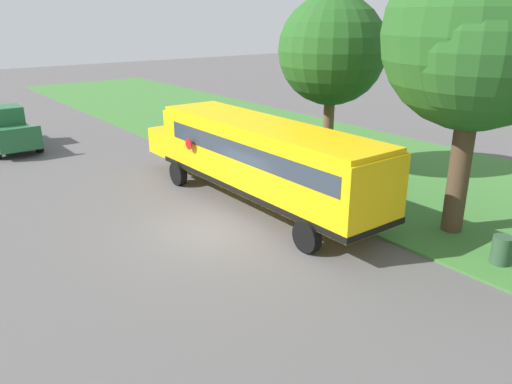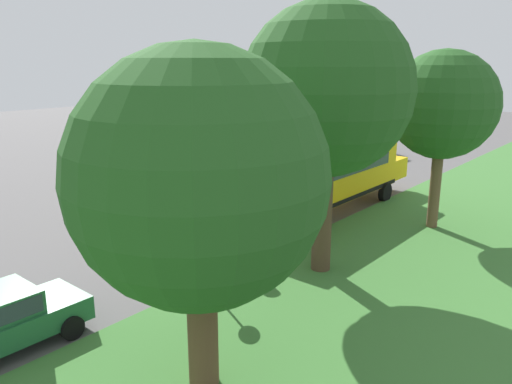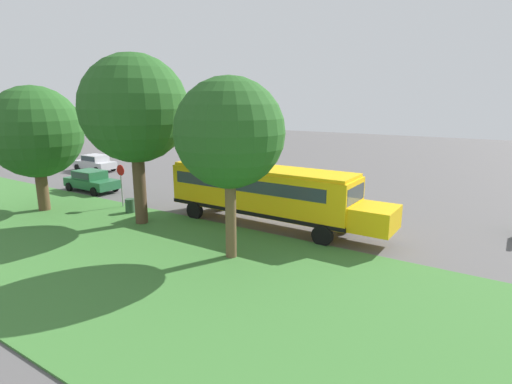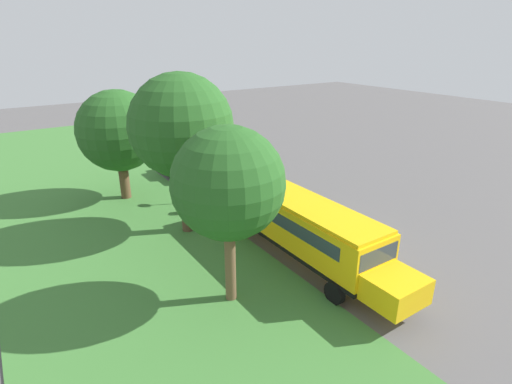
{
  "view_description": "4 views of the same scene",
  "coord_description": "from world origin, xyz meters",
  "px_view_note": "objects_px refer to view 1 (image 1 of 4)",
  "views": [
    {
      "loc": [
        7.95,
        13.0,
        6.77
      ],
      "look_at": [
        -0.86,
        1.43,
        1.57
      ],
      "focal_mm": 35.0,
      "sensor_mm": 36.0,
      "label": 1
    },
    {
      "loc": [
        -14.95,
        18.73,
        7.09
      ],
      "look_at": [
        -1.0,
        2.1,
        1.38
      ],
      "focal_mm": 35.0,
      "sensor_mm": 36.0,
      "label": 2
    },
    {
      "loc": [
        -20.4,
        -11.83,
        6.62
      ],
      "look_at": [
        -1.14,
        0.79,
        1.33
      ],
      "focal_mm": 28.0,
      "sensor_mm": 36.0,
      "label": 3
    },
    {
      "loc": [
        -14.63,
        -14.69,
        10.62
      ],
      "look_at": [
        -2.26,
        3.81,
        1.93
      ],
      "focal_mm": 28.0,
      "sensor_mm": 36.0,
      "label": 4
    }
  ],
  "objects_px": {
    "pickup_truck": "(7,128)",
    "trash_bin": "(501,251)",
    "oak_tree_roadside_mid": "(479,40)",
    "oak_tree_beside_bus": "(333,51)",
    "school_bus": "(259,155)"
  },
  "relations": [
    {
      "from": "pickup_truck",
      "to": "trash_bin",
      "type": "relative_size",
      "value": 6.0
    },
    {
      "from": "trash_bin",
      "to": "oak_tree_roadside_mid",
      "type": "bearing_deg",
      "value": -112.07
    },
    {
      "from": "pickup_truck",
      "to": "oak_tree_roadside_mid",
      "type": "relative_size",
      "value": 0.6
    },
    {
      "from": "oak_tree_beside_bus",
      "to": "trash_bin",
      "type": "relative_size",
      "value": 8.45
    },
    {
      "from": "school_bus",
      "to": "pickup_truck",
      "type": "height_order",
      "value": "school_bus"
    },
    {
      "from": "school_bus",
      "to": "oak_tree_beside_bus",
      "type": "bearing_deg",
      "value": -166.01
    },
    {
      "from": "oak_tree_beside_bus",
      "to": "oak_tree_roadside_mid",
      "type": "xyz_separation_m",
      "value": [
        1.39,
        7.09,
        0.76
      ]
    },
    {
      "from": "school_bus",
      "to": "oak_tree_beside_bus",
      "type": "relative_size",
      "value": 1.63
    },
    {
      "from": "oak_tree_beside_bus",
      "to": "oak_tree_roadside_mid",
      "type": "height_order",
      "value": "oak_tree_roadside_mid"
    },
    {
      "from": "school_bus",
      "to": "oak_tree_beside_bus",
      "type": "xyz_separation_m",
      "value": [
        -4.74,
        -1.18,
        3.4
      ]
    },
    {
      "from": "pickup_truck",
      "to": "school_bus",
      "type": "bearing_deg",
      "value": 110.02
    },
    {
      "from": "pickup_truck",
      "to": "oak_tree_beside_bus",
      "type": "height_order",
      "value": "oak_tree_beside_bus"
    },
    {
      "from": "school_bus",
      "to": "pickup_truck",
      "type": "bearing_deg",
      "value": -69.98
    },
    {
      "from": "school_bus",
      "to": "pickup_truck",
      "type": "xyz_separation_m",
      "value": [
        5.44,
        -14.94,
        -0.85
      ]
    },
    {
      "from": "school_bus",
      "to": "oak_tree_beside_bus",
      "type": "height_order",
      "value": "oak_tree_beside_bus"
    }
  ]
}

